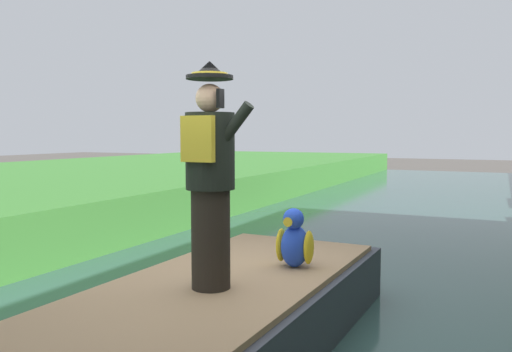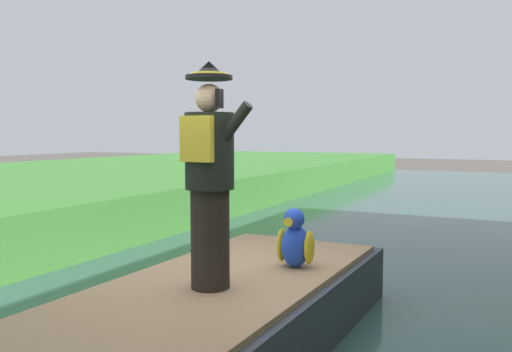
# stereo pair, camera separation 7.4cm
# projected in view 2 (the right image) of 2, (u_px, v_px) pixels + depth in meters

# --- Properties ---
(ground_plane) EXTENTS (80.00, 80.00, 0.00)m
(ground_plane) POSITION_uv_depth(u_px,v_px,m) (233.00, 349.00, 4.80)
(ground_plane) COLOR #4C4742
(canal_water) EXTENTS (6.71, 48.00, 0.10)m
(canal_water) POSITION_uv_depth(u_px,v_px,m) (233.00, 344.00, 4.79)
(canal_water) COLOR #2D4C47
(canal_water) RESTS_ON ground
(boat) EXTENTS (1.90, 4.24, 0.61)m
(boat) POSITION_uv_depth(u_px,v_px,m) (223.00, 313.00, 4.60)
(boat) COLOR #333842
(boat) RESTS_ON canal_water
(person_pirate) EXTENTS (0.61, 0.42, 1.85)m
(person_pirate) POSITION_uv_depth(u_px,v_px,m) (210.00, 176.00, 4.23)
(person_pirate) COLOR black
(person_pirate) RESTS_ON boat
(parrot_plush) EXTENTS (0.36, 0.35, 0.57)m
(parrot_plush) POSITION_uv_depth(u_px,v_px,m) (295.00, 242.00, 4.96)
(parrot_plush) COLOR blue
(parrot_plush) RESTS_ON boat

